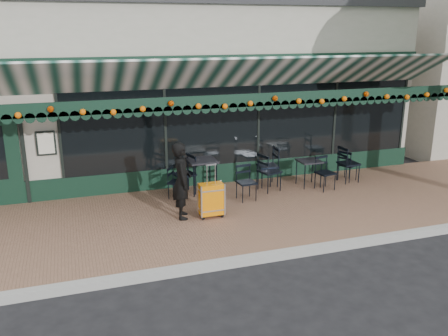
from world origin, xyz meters
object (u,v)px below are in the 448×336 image
object	(u,v)px
chair_b_right	(269,172)
chair_b_front	(246,183)
chair_solo	(177,183)
chair_a_extra	(348,165)
chair_a_right	(349,164)
cafe_table_a	(309,163)
cafe_table_b	(202,163)
chair_a_left	(267,166)
chair_a_front	(325,173)
suitcase	(211,200)
woman	(182,181)
chair_b_left	(184,175)

from	to	relation	value
chair_b_right	chair_b_front	bearing A→B (deg)	105.70
chair_b_right	chair_solo	world-z (taller)	chair_b_right
chair_a_extra	chair_solo	size ratio (longest dim) A/B	1.09
chair_a_right	chair_solo	world-z (taller)	chair_a_right
cafe_table_a	chair_b_front	world-z (taller)	chair_b_front
cafe_table_b	chair_b_right	xyz separation A→B (m)	(1.59, -0.38, -0.26)
chair_b_right	chair_b_front	world-z (taller)	chair_b_right
cafe_table_a	chair_a_left	xyz separation A→B (m)	(-0.97, 0.35, -0.10)
chair_a_front	chair_a_right	bearing A→B (deg)	13.31
suitcase	woman	bearing A→B (deg)	163.26
cafe_table_a	cafe_table_b	bearing A→B (deg)	172.26
chair_a_extra	chair_b_right	size ratio (longest dim) A/B	0.87
woman	chair_solo	size ratio (longest dim) A/B	2.14
chair_a_right	chair_a_extra	xyz separation A→B (m)	(0.04, 0.09, -0.06)
chair_a_left	cafe_table_b	bearing A→B (deg)	-86.04
cafe_table_a	chair_a_right	bearing A→B (deg)	-0.62
chair_b_right	chair_b_front	xyz separation A→B (m)	(-0.77, -0.46, -0.06)
woman	chair_b_left	world-z (taller)	woman
cafe_table_a	chair_b_left	xyz separation A→B (m)	(-3.10, 0.37, -0.12)
cafe_table_a	chair_solo	world-z (taller)	chair_solo
chair_a_front	suitcase	bearing A→B (deg)	-175.17
cafe_table_b	chair_a_extra	size ratio (longest dim) A/B	1.00
cafe_table_b	chair_b_front	bearing A→B (deg)	-46.03
chair_a_extra	cafe_table_b	bearing A→B (deg)	58.85
cafe_table_a	chair_solo	size ratio (longest dim) A/B	0.88
cafe_table_b	chair_b_left	distance (m)	0.51
chair_a_extra	chair_b_left	xyz separation A→B (m)	(-4.28, 0.29, 0.07)
chair_a_right	chair_b_front	size ratio (longest dim) A/B	1.15
chair_a_extra	chair_b_front	world-z (taller)	chair_b_front
chair_b_left	chair_a_right	bearing A→B (deg)	70.18
cafe_table_b	chair_b_front	xyz separation A→B (m)	(0.81, -0.84, -0.32)
chair_a_left	chair_b_front	size ratio (longest dim) A/B	1.21
woman	chair_a_extra	bearing A→B (deg)	-67.78
chair_a_right	chair_solo	xyz separation A→B (m)	(-4.46, 0.15, -0.10)
chair_b_front	chair_b_left	bearing A→B (deg)	141.01
chair_a_front	chair_b_right	bearing A→B (deg)	154.31
chair_a_left	chair_a_right	xyz separation A→B (m)	(2.10, -0.36, -0.02)
chair_b_left	chair_b_right	xyz separation A→B (m)	(2.03, -0.39, -0.01)
chair_b_right	chair_a_extra	bearing A→B (deg)	-102.52
suitcase	chair_a_left	world-z (taller)	suitcase
woman	suitcase	bearing A→B (deg)	-98.02
woman	chair_b_right	distance (m)	2.64
suitcase	cafe_table_b	bearing A→B (deg)	80.96
cafe_table_a	chair_b_front	distance (m)	1.92
cafe_table_a	chair_b_left	distance (m)	3.13
suitcase	cafe_table_a	distance (m)	3.16
woman	chair_b_left	size ratio (longest dim) A/B	1.68
chair_a_extra	chair_b_front	xyz separation A→B (m)	(-3.02, -0.56, 0.00)
suitcase	chair_a_front	distance (m)	3.26
chair_a_left	chair_a_front	size ratio (longest dim) A/B	1.20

